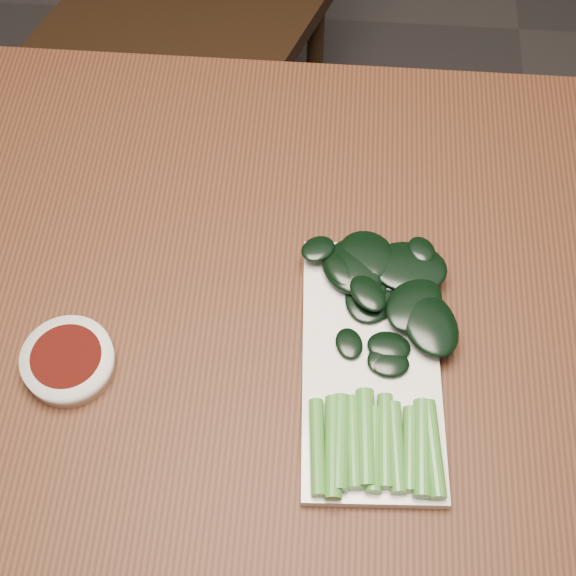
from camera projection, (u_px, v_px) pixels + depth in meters
The scene contains 5 objects.
ground at pixel (275, 504), 1.53m from camera, with size 6.00×6.00×0.00m, color #2B2929.
table at pixel (267, 353), 0.94m from camera, with size 1.40×0.80×0.75m.
sauce_bowl at pixel (69, 361), 0.84m from camera, with size 0.10×0.10×0.03m.
serving_plate at pixel (371, 365), 0.85m from camera, with size 0.16×0.31×0.01m.
gai_lan at pixel (380, 347), 0.84m from camera, with size 0.19×0.32×0.02m.
Camera 1 is at (0.05, -0.40, 1.53)m, focal length 50.00 mm.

